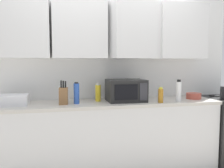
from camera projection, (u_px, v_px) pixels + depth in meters
The scene contains 10 objects.
wall_back_with_cabinets at pixel (105, 49), 3.17m from camera, with size 3.72×0.50×2.60m.
counter_run at pixel (109, 136), 3.05m from camera, with size 2.85×0.63×0.90m.
microwave at pixel (126, 90), 3.03m from camera, with size 0.48×0.37×0.28m.
dish_rack at pixel (11, 100), 2.75m from camera, with size 0.38×0.30×0.12m, color silver.
knife_block at pixel (63, 96), 2.80m from camera, with size 0.11×0.13×0.29m.
bottle_amber_vinegar at pixel (161, 95), 2.92m from camera, with size 0.06×0.06×0.19m.
bottle_white_jar at pixel (179, 91), 3.03m from camera, with size 0.07×0.07×0.28m.
bottle_yellow_mustard at pixel (98, 93), 3.03m from camera, with size 0.07×0.07×0.24m.
bottle_blue_cleaner at pixel (77, 93), 2.84m from camera, with size 0.07×0.07×0.26m.
bowl_ceramic_small at pixel (194, 96), 3.24m from camera, with size 0.20×0.20×0.08m, color #B24C3D.
Camera 1 is at (-0.62, -3.21, 1.40)m, focal length 37.78 mm.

